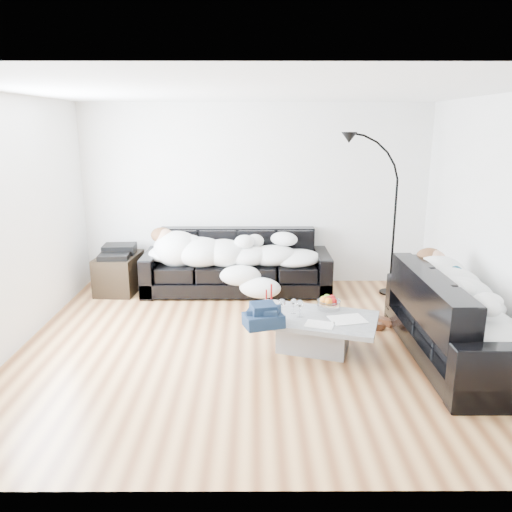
{
  "coord_description": "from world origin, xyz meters",
  "views": [
    {
      "loc": [
        -0.02,
        -4.97,
        2.28
      ],
      "look_at": [
        0.0,
        0.3,
        0.9
      ],
      "focal_mm": 35.0,
      "sensor_mm": 36.0,
      "label": 1
    }
  ],
  "objects_px": {
    "sleeper_right": "(462,297)",
    "shoes": "(377,323)",
    "fruit_bowl": "(329,302)",
    "floor_lamp": "(394,225)",
    "coffee_table": "(313,333)",
    "candle_right": "(271,296)",
    "wine_glass_a": "(294,306)",
    "stereo": "(118,251)",
    "sofa_back": "(237,262)",
    "sleeper_back": "(236,248)",
    "av_cabinet": "(119,273)",
    "wine_glass_b": "(282,307)",
    "wine_glass_c": "(300,309)",
    "sofa_right": "(460,317)",
    "candle_left": "(266,300)"
  },
  "relations": [
    {
      "from": "sleeper_right",
      "to": "shoes",
      "type": "xyz_separation_m",
      "value": [
        -0.62,
        0.78,
        -0.6
      ]
    },
    {
      "from": "fruit_bowl",
      "to": "floor_lamp",
      "type": "xyz_separation_m",
      "value": [
        1.1,
        1.6,
        0.52
      ]
    },
    {
      "from": "coffee_table",
      "to": "candle_right",
      "type": "xyz_separation_m",
      "value": [
        -0.43,
        0.27,
        0.32
      ]
    },
    {
      "from": "wine_glass_a",
      "to": "stereo",
      "type": "height_order",
      "value": "stereo"
    },
    {
      "from": "sofa_back",
      "to": "sleeper_right",
      "type": "height_order",
      "value": "sleeper_right"
    },
    {
      "from": "shoes",
      "to": "sleeper_back",
      "type": "bearing_deg",
      "value": 163.66
    },
    {
      "from": "fruit_bowl",
      "to": "shoes",
      "type": "relative_size",
      "value": 0.61
    },
    {
      "from": "av_cabinet",
      "to": "floor_lamp",
      "type": "height_order",
      "value": "floor_lamp"
    },
    {
      "from": "wine_glass_b",
      "to": "wine_glass_c",
      "type": "xyz_separation_m",
      "value": [
        0.18,
        -0.03,
        -0.0
      ]
    },
    {
      "from": "sofa_right",
      "to": "stereo",
      "type": "relative_size",
      "value": 4.87
    },
    {
      "from": "fruit_bowl",
      "to": "wine_glass_c",
      "type": "bearing_deg",
      "value": -145.52
    },
    {
      "from": "sofa_back",
      "to": "sleeper_right",
      "type": "relative_size",
      "value": 1.41
    },
    {
      "from": "sofa_back",
      "to": "fruit_bowl",
      "type": "bearing_deg",
      "value": -58.53
    },
    {
      "from": "coffee_table",
      "to": "shoes",
      "type": "xyz_separation_m",
      "value": [
        0.81,
        0.61,
        -0.14
      ]
    },
    {
      "from": "floor_lamp",
      "to": "sleeper_back",
      "type": "bearing_deg",
      "value": 173.19
    },
    {
      "from": "sleeper_back",
      "to": "shoes",
      "type": "distance_m",
      "value": 2.19
    },
    {
      "from": "wine_glass_c",
      "to": "floor_lamp",
      "type": "distance_m",
      "value": 2.38
    },
    {
      "from": "sleeper_back",
      "to": "av_cabinet",
      "type": "bearing_deg",
      "value": 178.02
    },
    {
      "from": "candle_left",
      "to": "candle_right",
      "type": "bearing_deg",
      "value": 51.24
    },
    {
      "from": "fruit_bowl",
      "to": "candle_left",
      "type": "height_order",
      "value": "candle_left"
    },
    {
      "from": "fruit_bowl",
      "to": "candle_left",
      "type": "distance_m",
      "value": 0.67
    },
    {
      "from": "shoes",
      "to": "wine_glass_c",
      "type": "bearing_deg",
      "value": -126.45
    },
    {
      "from": "fruit_bowl",
      "to": "floor_lamp",
      "type": "distance_m",
      "value": 2.01
    },
    {
      "from": "candle_left",
      "to": "shoes",
      "type": "bearing_deg",
      "value": 17.42
    },
    {
      "from": "wine_glass_a",
      "to": "candle_right",
      "type": "distance_m",
      "value": 0.29
    },
    {
      "from": "sofa_right",
      "to": "shoes",
      "type": "xyz_separation_m",
      "value": [
        -0.62,
        0.78,
        -0.39
      ]
    },
    {
      "from": "fruit_bowl",
      "to": "wine_glass_c",
      "type": "distance_m",
      "value": 0.4
    },
    {
      "from": "sleeper_back",
      "to": "stereo",
      "type": "bearing_deg",
      "value": 178.02
    },
    {
      "from": "coffee_table",
      "to": "wine_glass_c",
      "type": "relative_size",
      "value": 7.12
    },
    {
      "from": "sofa_back",
      "to": "fruit_bowl",
      "type": "distance_m",
      "value": 2.01
    },
    {
      "from": "sleeper_right",
      "to": "candle_right",
      "type": "height_order",
      "value": "sleeper_right"
    },
    {
      "from": "sofa_right",
      "to": "shoes",
      "type": "bearing_deg",
      "value": 38.63
    },
    {
      "from": "sofa_right",
      "to": "candle_left",
      "type": "distance_m",
      "value": 1.96
    },
    {
      "from": "candle_left",
      "to": "shoes",
      "type": "distance_m",
      "value": 1.43
    },
    {
      "from": "coffee_table",
      "to": "candle_left",
      "type": "bearing_deg",
      "value": 157.89
    },
    {
      "from": "sofa_right",
      "to": "fruit_bowl",
      "type": "height_order",
      "value": "sofa_right"
    },
    {
      "from": "sleeper_back",
      "to": "candle_right",
      "type": "bearing_deg",
      "value": -75.09
    },
    {
      "from": "wine_glass_c",
      "to": "coffee_table",
      "type": "bearing_deg",
      "value": 2.68
    },
    {
      "from": "fruit_bowl",
      "to": "wine_glass_c",
      "type": "relative_size",
      "value": 1.39
    },
    {
      "from": "wine_glass_c",
      "to": "wine_glass_b",
      "type": "bearing_deg",
      "value": 170.45
    },
    {
      "from": "candle_left",
      "to": "sofa_back",
      "type": "bearing_deg",
      "value": 102.18
    },
    {
      "from": "stereo",
      "to": "coffee_table",
      "type": "bearing_deg",
      "value": -41.43
    },
    {
      "from": "sofa_back",
      "to": "shoes",
      "type": "distance_m",
      "value": 2.17
    },
    {
      "from": "fruit_bowl",
      "to": "sofa_back",
      "type": "bearing_deg",
      "value": 121.47
    },
    {
      "from": "sofa_back",
      "to": "floor_lamp",
      "type": "height_order",
      "value": "floor_lamp"
    },
    {
      "from": "sofa_back",
      "to": "av_cabinet",
      "type": "xyz_separation_m",
      "value": [
        -1.66,
        0.01,
        -0.16
      ]
    },
    {
      "from": "sofa_back",
      "to": "sleeper_back",
      "type": "xyz_separation_m",
      "value": [
        0.0,
        -0.05,
        0.22
      ]
    },
    {
      "from": "fruit_bowl",
      "to": "stereo",
      "type": "height_order",
      "value": "stereo"
    },
    {
      "from": "sleeper_back",
      "to": "wine_glass_c",
      "type": "distance_m",
      "value": 2.03
    },
    {
      "from": "wine_glass_a",
      "to": "candle_right",
      "type": "bearing_deg",
      "value": 143.69
    }
  ]
}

